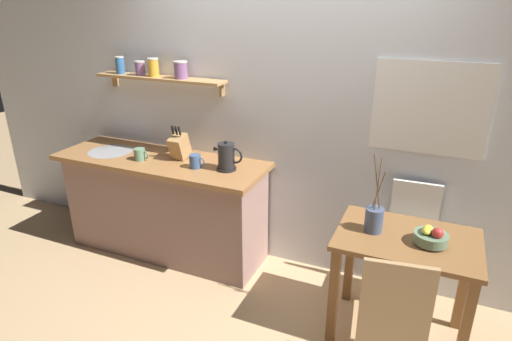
{
  "coord_description": "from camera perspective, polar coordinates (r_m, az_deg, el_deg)",
  "views": [
    {
      "loc": [
        1.09,
        -2.49,
        2.15
      ],
      "look_at": [
        -0.1,
        0.25,
        0.95
      ],
      "focal_mm": 30.4,
      "sensor_mm": 36.0,
      "label": 1
    }
  ],
  "objects": [
    {
      "name": "coffee_mug_spare",
      "position": [
        3.44,
        -7.97,
        1.2
      ],
      "size": [
        0.13,
        0.09,
        0.11
      ],
      "color": "#3D5B89",
      "rests_on": "kitchen_counter"
    },
    {
      "name": "coffee_mug_by_sink",
      "position": [
        3.7,
        -15.02,
        2.07
      ],
      "size": [
        0.14,
        0.09,
        0.1
      ],
      "color": "slate",
      "rests_on": "kitchen_counter"
    },
    {
      "name": "electric_kettle",
      "position": [
        3.35,
        -3.88,
        1.81
      ],
      "size": [
        0.24,
        0.15,
        0.24
      ],
      "color": "black",
      "rests_on": "kitchen_counter"
    },
    {
      "name": "twig_vase",
      "position": [
        2.85,
        15.26,
        -6.16
      ],
      "size": [
        0.11,
        0.11,
        0.51
      ],
      "color": "#475675",
      "rests_on": "dining_table"
    },
    {
      "name": "dining_chair_far",
      "position": [
        3.34,
        19.59,
        -8.82
      ],
      "size": [
        0.4,
        0.44,
        0.93
      ],
      "color": "white",
      "rests_on": "ground_plane"
    },
    {
      "name": "dining_table",
      "position": [
        2.95,
        18.99,
        -10.83
      ],
      "size": [
        0.86,
        0.61,
        0.76
      ],
      "color": "brown",
      "rests_on": "ground_plane"
    },
    {
      "name": "knife_block",
      "position": [
        3.63,
        -10.05,
        3.19
      ],
      "size": [
        0.12,
        0.19,
        0.29
      ],
      "color": "tan",
      "rests_on": "kitchen_counter"
    },
    {
      "name": "wall_shelf",
      "position": [
        3.75,
        -12.84,
        12.33
      ],
      "size": [
        1.18,
        0.2,
        0.28
      ],
      "color": "tan"
    },
    {
      "name": "dining_chair_near",
      "position": [
        2.49,
        17.17,
        -19.29
      ],
      "size": [
        0.44,
        0.46,
        1.02
      ],
      "color": "tan",
      "rests_on": "ground_plane"
    },
    {
      "name": "back_wall",
      "position": [
        3.36,
        7.56,
        7.91
      ],
      "size": [
        6.8,
        0.11,
        2.7
      ],
      "color": "silver",
      "rests_on": "ground_plane"
    },
    {
      "name": "kitchen_counter",
      "position": [
        3.89,
        -11.87,
        -4.47
      ],
      "size": [
        1.83,
        0.63,
        0.9
      ],
      "color": "gray",
      "rests_on": "ground_plane"
    },
    {
      "name": "fruit_bowl",
      "position": [
        2.82,
        22.04,
        -8.13
      ],
      "size": [
        0.2,
        0.2,
        0.13
      ],
      "color": "slate",
      "rests_on": "dining_table"
    },
    {
      "name": "ground_plane",
      "position": [
        3.47,
        -0.14,
        -16.45
      ],
      "size": [
        14.0,
        14.0,
        0.0
      ],
      "primitive_type": "plane",
      "color": "tan"
    }
  ]
}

